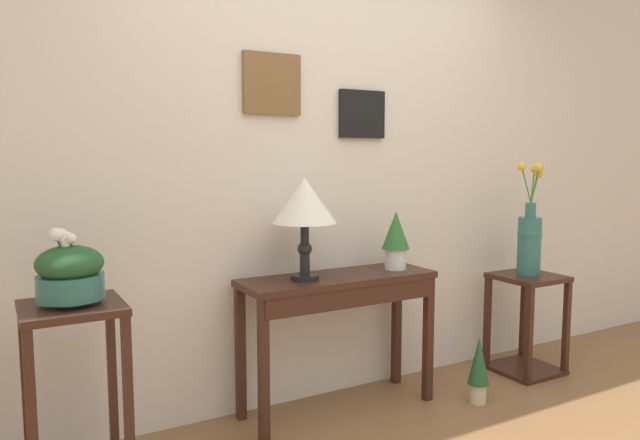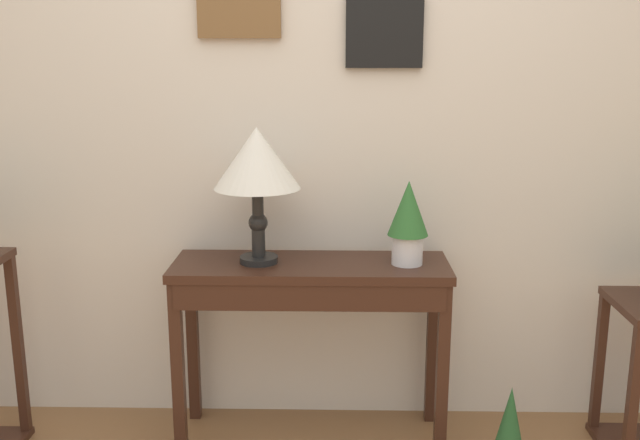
# 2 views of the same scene
# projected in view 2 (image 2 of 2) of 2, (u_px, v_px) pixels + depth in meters

# --- Properties ---
(back_wall_with_art) EXTENTS (9.00, 0.13, 2.80)m
(back_wall_with_art) POSITION_uv_depth(u_px,v_px,m) (324.00, 86.00, 2.88)
(back_wall_with_art) COLOR beige
(back_wall_with_art) RESTS_ON ground
(console_table) EXTENTS (1.07, 0.36, 0.74)m
(console_table) POSITION_uv_depth(u_px,v_px,m) (311.00, 295.00, 2.77)
(console_table) COLOR #381E14
(console_table) RESTS_ON ground
(table_lamp) EXTENTS (0.33, 0.33, 0.52)m
(table_lamp) POSITION_uv_depth(u_px,v_px,m) (257.00, 163.00, 2.68)
(table_lamp) COLOR black
(table_lamp) RESTS_ON console_table
(potted_plant_on_console) EXTENTS (0.15, 0.15, 0.32)m
(potted_plant_on_console) POSITION_uv_depth(u_px,v_px,m) (408.00, 218.00, 2.71)
(potted_plant_on_console) COLOR silver
(potted_plant_on_console) RESTS_ON console_table
(potted_plant_floor) EXTENTS (0.12, 0.12, 0.38)m
(potted_plant_floor) POSITION_uv_depth(u_px,v_px,m) (509.00, 432.00, 2.57)
(potted_plant_floor) COLOR beige
(potted_plant_floor) RESTS_ON ground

